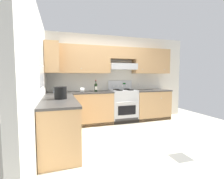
{
  "coord_description": "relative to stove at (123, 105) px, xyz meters",
  "views": [
    {
      "loc": [
        -1.25,
        -3.37,
        1.36
      ],
      "look_at": [
        0.05,
        0.7,
        1.0
      ],
      "focal_mm": 27.08,
      "sensor_mm": 36.0,
      "label": 1
    }
  ],
  "objects": [
    {
      "name": "counter_back_run",
      "position": [
        -0.4,
        -0.01,
        -0.03
      ],
      "size": [
        3.6,
        0.65,
        0.91
      ],
      "color": "tan",
      "rests_on": "ground_plane"
    },
    {
      "name": "bucket",
      "position": [
        -1.79,
        -1.28,
        0.55
      ],
      "size": [
        0.25,
        0.25,
        0.23
      ],
      "color": "black",
      "rests_on": "counter_left_run"
    },
    {
      "name": "paper_towel_roll",
      "position": [
        -1.22,
        -0.1,
        0.49
      ],
      "size": [
        0.11,
        0.12,
        0.12
      ],
      "color": "white",
      "rests_on": "counter_back_run"
    },
    {
      "name": "wall_back",
      "position": [
        -0.17,
        0.27,
        1.0
      ],
      "size": [
        4.68,
        0.57,
        2.55
      ],
      "color": "silver",
      "rests_on": "ground_plane"
    },
    {
      "name": "wine_bottle",
      "position": [
        -0.84,
        -0.08,
        0.56
      ],
      "size": [
        0.08,
        0.08,
        0.33
      ],
      "color": "black",
      "rests_on": "counter_back_run"
    },
    {
      "name": "ground_plane",
      "position": [
        -0.57,
        -1.25,
        -0.48
      ],
      "size": [
        7.04,
        7.04,
        0.0
      ],
      "primitive_type": "plane",
      "color": "beige"
    },
    {
      "name": "stove",
      "position": [
        0.0,
        0.0,
        0.0
      ],
      "size": [
        0.76,
        0.62,
        1.2
      ],
      "color": "#B7BABC",
      "rests_on": "ground_plane"
    },
    {
      "name": "counter_left_run",
      "position": [
        -1.82,
        -1.26,
        -0.03
      ],
      "size": [
        0.63,
        1.91,
        0.91
      ],
      "color": "tan",
      "rests_on": "ground_plane"
    },
    {
      "name": "bowl",
      "position": [
        -1.78,
        0.02,
        0.45
      ],
      "size": [
        0.32,
        0.25,
        0.06
      ],
      "color": "#9EADB7",
      "rests_on": "counter_back_run"
    },
    {
      "name": "floor_accent_tile",
      "position": [
        0.08,
        -2.4,
        -0.48
      ],
      "size": [
        0.3,
        0.3,
        0.01
      ],
      "primitive_type": "cube",
      "color": "slate",
      "rests_on": "ground_plane"
    },
    {
      "name": "wall_left",
      "position": [
        -2.16,
        -1.03,
        0.87
      ],
      "size": [
        0.47,
        4.0,
        2.55
      ],
      "color": "silver",
      "rests_on": "ground_plane"
    }
  ]
}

